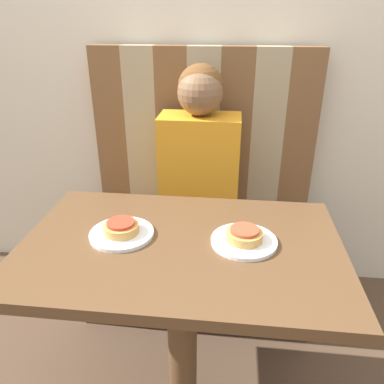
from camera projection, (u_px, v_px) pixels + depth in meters
name	position (u px, v px, depth m)	size (l,w,h in m)	color
wall_back	(207.00, 22.00, 1.65)	(7.00, 0.05, 2.60)	beige
booth_seat	(199.00, 258.00, 1.84)	(1.03, 0.48, 0.50)	#382319
booth_backrest	(204.00, 127.00, 1.76)	(1.03, 0.08, 0.71)	brown
dining_table	(181.00, 271.00, 1.16)	(0.95, 0.61, 0.72)	brown
person	(200.00, 145.00, 1.59)	(0.34, 0.21, 0.66)	orange
plate_left	(122.00, 234.00, 1.14)	(0.20, 0.20, 0.01)	white
plate_right	(244.00, 241.00, 1.11)	(0.20, 0.20, 0.01)	white
pizza_left	(121.00, 227.00, 1.13)	(0.11, 0.11, 0.04)	#C68E47
pizza_right	(244.00, 235.00, 1.10)	(0.11, 0.11, 0.04)	#C68E47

